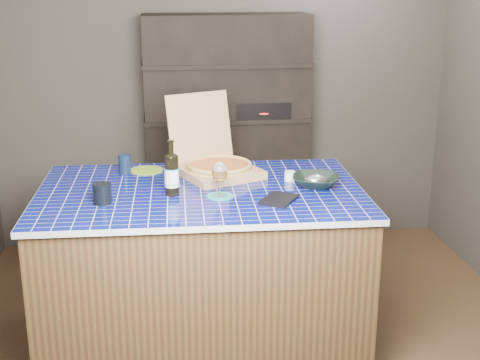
{
  "coord_description": "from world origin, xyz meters",
  "views": [
    {
      "loc": [
        -0.51,
        -3.35,
        2.06
      ],
      "look_at": [
        -0.09,
        0.0,
        1.03
      ],
      "focal_mm": 50.0,
      "sensor_mm": 36.0,
      "label": 1
    }
  ],
  "objects": [
    {
      "name": "room",
      "position": [
        0.0,
        0.0,
        1.25
      ],
      "size": [
        3.5,
        3.5,
        3.5
      ],
      "color": "brown",
      "rests_on": "ground"
    },
    {
      "name": "shelving_unit",
      "position": [
        0.0,
        1.53,
        0.9
      ],
      "size": [
        1.2,
        0.41,
        1.8
      ],
      "color": "black",
      "rests_on": "floor"
    },
    {
      "name": "kitchen_island",
      "position": [
        -0.29,
        0.07,
        0.48
      ],
      "size": [
        1.78,
        1.16,
        0.96
      ],
      "rotation": [
        0.0,
        0.0,
        -0.03
      ],
      "color": "#47341B",
      "rests_on": "floor"
    },
    {
      "name": "pizza_box",
      "position": [
        -0.18,
        0.34,
        1.02
      ],
      "size": [
        0.56,
        0.61,
        0.44
      ],
      "rotation": [
        0.0,
        0.0,
        0.4
      ],
      "color": "tan",
      "rests_on": "kitchen_island"
    },
    {
      "name": "mead_bottle",
      "position": [
        -0.45,
        0.0,
        1.07
      ],
      "size": [
        0.08,
        0.08,
        0.3
      ],
      "color": "black",
      "rests_on": "kitchen_island"
    },
    {
      "name": "teal_trivet",
      "position": [
        -0.2,
        -0.06,
        0.96
      ],
      "size": [
        0.14,
        0.14,
        0.01
      ],
      "primitive_type": "cylinder",
      "color": "teal",
      "rests_on": "kitchen_island"
    },
    {
      "name": "wine_glass",
      "position": [
        -0.2,
        -0.06,
        1.09
      ],
      "size": [
        0.08,
        0.08,
        0.18
      ],
      "color": "white",
      "rests_on": "teal_trivet"
    },
    {
      "name": "tumbler",
      "position": [
        -0.8,
        -0.09,
        1.01
      ],
      "size": [
        0.09,
        0.09,
        0.1
      ],
      "primitive_type": "cylinder",
      "color": "black",
      "rests_on": "kitchen_island"
    },
    {
      "name": "dvd_case",
      "position": [
        0.09,
        -0.17,
        0.97
      ],
      "size": [
        0.23,
        0.25,
        0.02
      ],
      "primitive_type": "cube",
      "rotation": [
        0.0,
        0.0,
        -0.57
      ],
      "color": "black",
      "rests_on": "kitchen_island"
    },
    {
      "name": "bowl",
      "position": [
        0.34,
        0.06,
        0.99
      ],
      "size": [
        0.32,
        0.32,
        0.06
      ],
      "primitive_type": "imported",
      "rotation": [
        0.0,
        0.0,
        -0.31
      ],
      "color": "black",
      "rests_on": "kitchen_island"
    },
    {
      "name": "foil_contents",
      "position": [
        0.34,
        0.06,
        1.0
      ],
      "size": [
        0.13,
        0.1,
        0.06
      ],
      "primitive_type": "ellipsoid",
      "color": "silver",
      "rests_on": "bowl"
    },
    {
      "name": "white_jar",
      "position": [
        0.22,
        0.18,
        0.98
      ],
      "size": [
        0.06,
        0.06,
        0.05
      ],
      "primitive_type": "cylinder",
      "color": "white",
      "rests_on": "kitchen_island"
    },
    {
      "name": "navy_cup",
      "position": [
        -0.71,
        0.43,
        1.01
      ],
      "size": [
        0.07,
        0.07,
        0.11
      ],
      "primitive_type": "cylinder",
      "color": "black",
      "rests_on": "kitchen_island"
    },
    {
      "name": "green_trivet",
      "position": [
        -0.59,
        0.48,
        0.96
      ],
      "size": [
        0.2,
        0.2,
        0.01
      ],
      "primitive_type": "cylinder",
      "color": "#75A323",
      "rests_on": "kitchen_island"
    }
  ]
}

